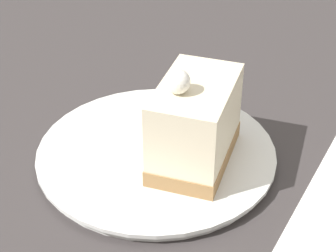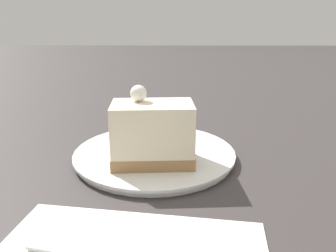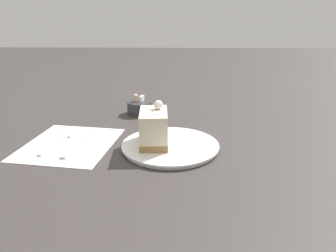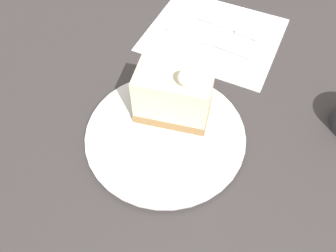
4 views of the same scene
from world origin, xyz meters
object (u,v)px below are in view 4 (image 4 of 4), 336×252
object	(u,v)px
knife	(202,40)
fork	(228,27)
plate	(165,135)
cake_slice	(174,95)

from	to	relation	value
knife	fork	bearing A→B (deg)	154.70
knife	plate	bearing A→B (deg)	12.23
fork	knife	distance (m)	0.06
plate	fork	distance (m)	0.28
plate	cake_slice	distance (m)	0.06
fork	knife	xyz separation A→B (m)	(0.05, -0.04, -0.00)
cake_slice	plate	bearing A→B (deg)	-3.74
plate	knife	distance (m)	0.22
cake_slice	fork	bearing A→B (deg)	167.20
plate	fork	size ratio (longest dim) A/B	1.40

